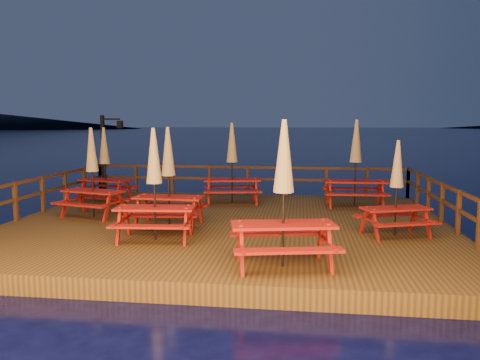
{
  "coord_description": "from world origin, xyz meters",
  "views": [
    {
      "loc": [
        2.01,
        -12.56,
        3.15
      ],
      "look_at": [
        0.27,
        0.6,
        1.49
      ],
      "focal_mm": 35.0,
      "sensor_mm": 36.0,
      "label": 1
    }
  ],
  "objects": [
    {
      "name": "picnic_table_5",
      "position": [
        -1.34,
        -2.23,
        1.76
      ],
      "size": [
        1.95,
        1.66,
        2.61
      ],
      "rotation": [
        0.0,
        0.0,
        0.09
      ],
      "color": "maroon",
      "rests_on": "deck"
    },
    {
      "name": "picnic_table_1",
      "position": [
        4.29,
        -1.07,
        1.61
      ],
      "size": [
        1.97,
        1.8,
        2.32
      ],
      "rotation": [
        0.0,
        0.0,
        0.34
      ],
      "color": "maroon",
      "rests_on": "deck"
    },
    {
      "name": "picnic_table_7",
      "position": [
        -0.31,
        3.0,
        1.81
      ],
      "size": [
        2.15,
        1.88,
        2.72
      ],
      "rotation": [
        0.0,
        0.0,
        0.18
      ],
      "color": "maroon",
      "rests_on": "deck"
    },
    {
      "name": "picnic_table_6",
      "position": [
        -1.46,
        -0.69,
        1.76
      ],
      "size": [
        1.89,
        1.58,
        2.62
      ],
      "rotation": [
        0.0,
        0.0,
        -0.04
      ],
      "color": "maroon",
      "rests_on": "deck"
    },
    {
      "name": "railing",
      "position": [
        0.0,
        1.78,
        1.16
      ],
      "size": [
        11.8,
        9.75,
        1.1
      ],
      "color": "#372711",
      "rests_on": "deck"
    },
    {
      "name": "deck",
      "position": [
        0.0,
        0.0,
        0.2
      ],
      "size": [
        12.0,
        10.0,
        0.4
      ],
      "primitive_type": "cube",
      "color": "#402E14",
      "rests_on": "ground"
    },
    {
      "name": "lamp_post",
      "position": [
        -5.39,
        4.55,
        2.2
      ],
      "size": [
        0.85,
        0.18,
        3.0
      ],
      "color": "black",
      "rests_on": "deck"
    },
    {
      "name": "ground",
      "position": [
        0.0,
        0.0,
        0.0
      ],
      "size": [
        500.0,
        500.0,
        0.0
      ],
      "primitive_type": "plane",
      "color": "black",
      "rests_on": "ground"
    },
    {
      "name": "picnic_table_4",
      "position": [
        -3.96,
        0.15,
        1.75
      ],
      "size": [
        2.15,
        1.92,
        2.59
      ],
      "rotation": [
        0.0,
        0.0,
        -0.27
      ],
      "color": "maroon",
      "rests_on": "deck"
    },
    {
      "name": "picnic_table_0",
      "position": [
        -4.71,
        2.72,
        1.73
      ],
      "size": [
        2.1,
        1.87,
        2.56
      ],
      "rotation": [
        0.0,
        0.0,
        -0.25
      ],
      "color": "maroon",
      "rests_on": "deck"
    },
    {
      "name": "deck_piles",
      "position": [
        0.0,
        0.0,
        -0.3
      ],
      "size": [
        11.44,
        9.44,
        1.4
      ],
      "color": "#372711",
      "rests_on": "ground"
    },
    {
      "name": "picnic_table_3",
      "position": [
        1.69,
        -3.85,
        1.85
      ],
      "size": [
        2.24,
        1.97,
        2.8
      ],
      "rotation": [
        0.0,
        0.0,
        0.2
      ],
      "color": "maroon",
      "rests_on": "deck"
    },
    {
      "name": "picnic_table_2",
      "position": [
        3.75,
        2.88,
        1.87
      ],
      "size": [
        2.03,
        1.69,
        2.83
      ],
      "rotation": [
        0.0,
        0.0,
        0.03
      ],
      "color": "maroon",
      "rests_on": "deck"
    }
  ]
}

